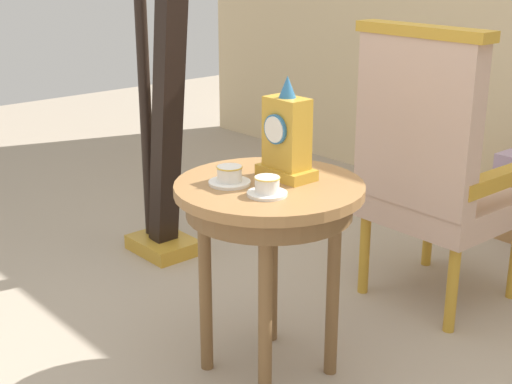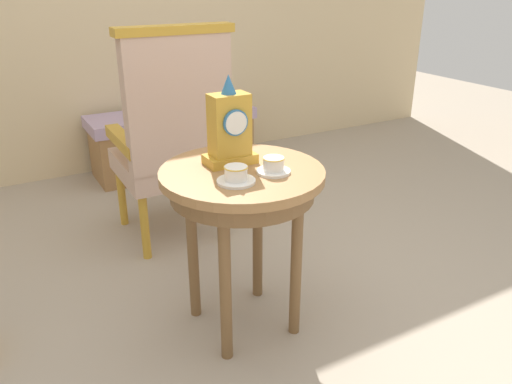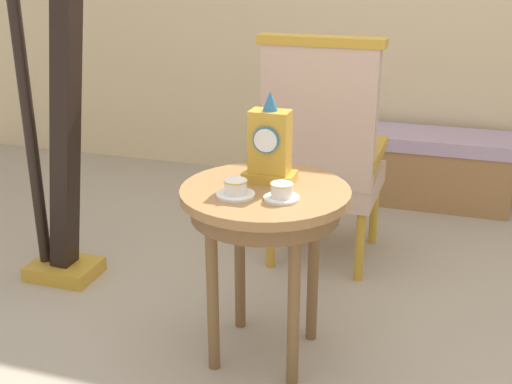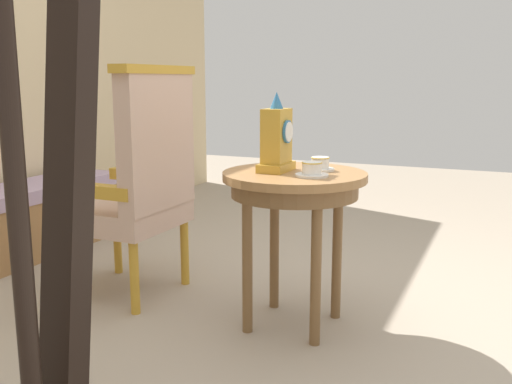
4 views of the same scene
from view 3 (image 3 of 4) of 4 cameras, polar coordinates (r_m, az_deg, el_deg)
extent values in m
plane|color=tan|center=(2.56, 1.47, -15.10)|extent=(10.00, 10.00, 0.00)
cylinder|color=#9E7042|center=(2.33, 0.82, -0.10)|extent=(0.62, 0.62, 0.03)
cylinder|color=brown|center=(2.34, 0.81, -1.30)|extent=(0.54, 0.54, 0.07)
cylinder|color=brown|center=(2.57, 5.06, -6.51)|extent=(0.04, 0.04, 0.65)
cylinder|color=brown|center=(2.64, -1.43, -5.62)|extent=(0.04, 0.04, 0.65)
cylinder|color=brown|center=(2.39, -3.84, -8.70)|extent=(0.04, 0.04, 0.65)
cylinder|color=brown|center=(2.30, 3.34, -9.83)|extent=(0.04, 0.04, 0.65)
cylinder|color=white|center=(2.25, -1.80, -0.24)|extent=(0.14, 0.14, 0.01)
cylinder|color=white|center=(2.24, -1.81, 0.48)|extent=(0.08, 0.08, 0.05)
torus|color=gold|center=(2.23, -1.82, 1.01)|extent=(0.08, 0.08, 0.00)
cylinder|color=white|center=(2.21, 2.23, -0.58)|extent=(0.12, 0.12, 0.01)
cylinder|color=white|center=(2.20, 2.24, 0.14)|extent=(0.08, 0.08, 0.05)
torus|color=gold|center=(2.20, 2.25, 0.67)|extent=(0.08, 0.08, 0.00)
cube|color=gold|center=(2.39, 1.21, 1.38)|extent=(0.19, 0.11, 0.04)
cube|color=gold|center=(2.35, 1.24, 4.44)|extent=(0.14, 0.09, 0.23)
cylinder|color=teal|center=(2.30, 0.88, 4.58)|extent=(0.10, 0.01, 0.10)
cylinder|color=white|center=(2.29, 0.83, 4.54)|extent=(0.08, 0.00, 0.08)
cone|color=teal|center=(2.31, 1.27, 8.02)|extent=(0.06, 0.06, 0.07)
cube|color=#CCA893|center=(3.26, 6.18, 0.99)|extent=(0.53, 0.53, 0.11)
cube|color=#CCA893|center=(2.94, 5.53, 6.51)|extent=(0.52, 0.10, 0.64)
cube|color=gold|center=(2.88, 5.76, 13.09)|extent=(0.56, 0.11, 0.04)
cube|color=gold|center=(3.17, 10.37, 3.35)|extent=(0.08, 0.47, 0.06)
cube|color=gold|center=(3.26, 2.34, 4.16)|extent=(0.08, 0.47, 0.06)
cylinder|color=gold|center=(3.51, 10.33, -1.79)|extent=(0.04, 0.04, 0.35)
cylinder|color=gold|center=(3.58, 3.38, -0.97)|extent=(0.04, 0.04, 0.35)
cylinder|color=gold|center=(3.11, 9.11, -4.74)|extent=(0.04, 0.04, 0.35)
cylinder|color=gold|center=(3.20, 1.30, -3.73)|extent=(0.04, 0.04, 0.35)
cube|color=gold|center=(3.30, -16.46, -6.52)|extent=(0.32, 0.24, 0.07)
cylinder|color=black|center=(3.07, -19.68, 8.46)|extent=(0.06, 0.06, 1.68)
cube|color=black|center=(2.97, -16.39, 7.00)|extent=(0.28, 0.11, 1.54)
cube|color=#B299B7|center=(4.10, 13.94, 4.57)|extent=(1.19, 0.40, 0.08)
cube|color=#9E7042|center=(4.17, 13.69, 1.67)|extent=(1.14, 0.38, 0.36)
camera|label=1|loc=(1.18, 76.97, 0.43)|focal=51.16mm
camera|label=2|loc=(1.54, -52.66, 7.39)|focal=35.74mm
camera|label=4|loc=(3.19, -48.89, 6.06)|focal=40.52mm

